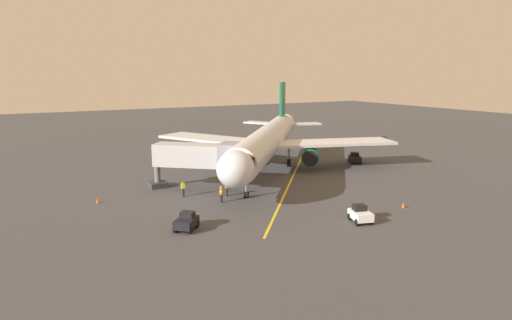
% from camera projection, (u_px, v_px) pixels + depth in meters
% --- Properties ---
extents(ground_plane, '(220.00, 220.00, 0.00)m').
position_uv_depth(ground_plane, '(272.00, 168.00, 61.20)').
color(ground_plane, '#424244').
extents(apron_lead_in_line, '(25.63, 31.01, 0.01)m').
position_uv_depth(apron_lead_in_line, '(291.00, 180.00, 54.24)').
color(apron_lead_in_line, yellow).
rests_on(apron_lead_in_line, ground).
extents(airplane, '(32.10, 33.84, 11.50)m').
position_uv_depth(airplane, '(268.00, 141.00, 58.89)').
color(airplane, silver).
rests_on(airplane, ground).
extents(jet_bridge, '(10.04, 8.85, 5.40)m').
position_uv_depth(jet_bridge, '(204.00, 157.00, 49.05)').
color(jet_bridge, '#B7B7BC').
rests_on(jet_bridge, ground).
extents(ground_crew_marshaller, '(0.42, 0.29, 1.71)m').
position_uv_depth(ground_crew_marshaller, '(183.00, 188.00, 46.67)').
color(ground_crew_marshaller, '#23232D').
rests_on(ground_crew_marshaller, ground).
extents(ground_crew_wing_walker, '(0.45, 0.47, 1.71)m').
position_uv_depth(ground_crew_wing_walker, '(221.00, 194.00, 44.55)').
color(ground_crew_wing_walker, '#23232D').
rests_on(ground_crew_wing_walker, ground).
extents(ground_crew_loader, '(0.31, 0.44, 1.71)m').
position_uv_depth(ground_crew_loader, '(227.00, 188.00, 46.90)').
color(ground_crew_loader, '#23232D').
rests_on(ground_crew_loader, ground).
extents(tug_near_nose, '(2.66, 2.71, 1.50)m').
position_uv_depth(tug_near_nose, '(186.00, 222.00, 36.80)').
color(tug_near_nose, black).
rests_on(tug_near_nose, ground).
extents(tug_portside, '(2.43, 2.74, 1.50)m').
position_uv_depth(tug_portside, '(355.00, 158.00, 64.26)').
color(tug_portside, black).
rests_on(tug_portside, ground).
extents(tug_starboard_side, '(2.14, 2.64, 1.50)m').
position_uv_depth(tug_starboard_side, '(360.00, 214.00, 38.73)').
color(tug_starboard_side, white).
rests_on(tug_starboard_side, ground).
extents(box_truck_rear_apron, '(3.80, 4.99, 2.62)m').
position_uv_depth(box_truck_rear_apron, '(190.00, 152.00, 65.78)').
color(box_truck_rear_apron, '#2D3899').
rests_on(box_truck_rear_apron, ground).
extents(safety_cone_nose_left, '(0.32, 0.32, 0.55)m').
position_uv_depth(safety_cone_nose_left, '(403.00, 205.00, 42.89)').
color(safety_cone_nose_left, '#F2590F').
rests_on(safety_cone_nose_left, ground).
extents(safety_cone_nose_right, '(0.32, 0.32, 0.55)m').
position_uv_depth(safety_cone_nose_right, '(98.00, 200.00, 44.53)').
color(safety_cone_nose_right, '#F2590F').
rests_on(safety_cone_nose_right, ground).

